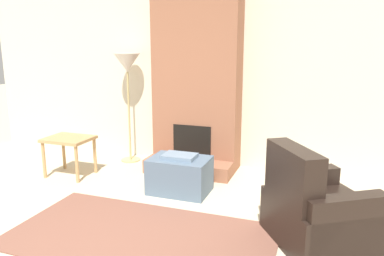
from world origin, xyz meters
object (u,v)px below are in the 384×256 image
ottoman (180,175)px  armchair (314,214)px  floor_lamp_left (127,68)px  side_table (69,144)px

ottoman → armchair: (1.59, -0.73, 0.07)m
armchair → ottoman: bearing=32.5°
armchair → floor_lamp_left: floor_lamp_left is taller
ottoman → armchair: armchair is taller
ottoman → floor_lamp_left: floor_lamp_left is taller
ottoman → floor_lamp_left: bearing=142.1°
armchair → side_table: size_ratio=1.90×
side_table → floor_lamp_left: floor_lamp_left is taller
armchair → side_table: 3.35m
ottoman → floor_lamp_left: 1.95m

